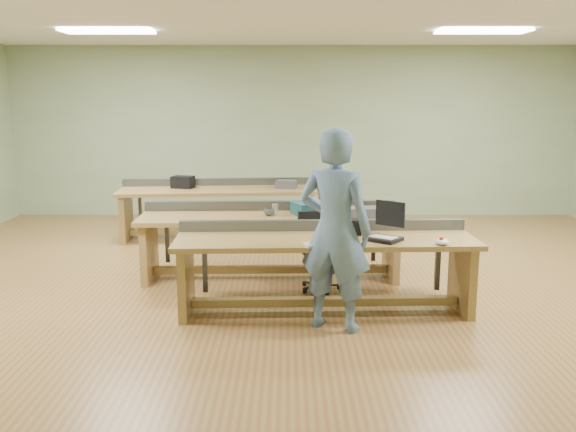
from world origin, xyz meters
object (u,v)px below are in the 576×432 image
object	(u,v)px
parts_bin_grey	(367,212)
mug	(269,212)
workbench_mid	(271,231)
task_chair	(319,261)
workbench_front	(325,256)
laptop_base	(383,239)
drinks_can	(275,209)
workbench_back	(226,201)
person	(335,230)
camera_bag	(348,227)
parts_bin_teal	(312,208)

from	to	relation	value
parts_bin_grey	mug	world-z (taller)	parts_bin_grey
workbench_mid	task_chair	size ratio (longest dim) A/B	3.58
workbench_front	task_chair	distance (m)	0.75
laptop_base	parts_bin_grey	bearing A→B (deg)	128.26
workbench_mid	task_chair	world-z (taller)	workbench_mid
workbench_front	drinks_can	xyz separation A→B (m)	(-0.52, 1.17, 0.26)
workbench_back	person	world-z (taller)	person
camera_bag	mug	world-z (taller)	camera_bag
person	workbench_front	bearing A→B (deg)	-59.76
workbench_back	camera_bag	distance (m)	3.55
parts_bin_grey	workbench_front	bearing A→B (deg)	-116.97
parts_bin_teal	parts_bin_grey	distance (m)	0.65
person	parts_bin_grey	bearing A→B (deg)	-83.66
laptop_base	mug	xyz separation A→B (m)	(-1.14, 1.26, 0.03)
person	parts_bin_teal	size ratio (longest dim) A/B	4.49
camera_bag	laptop_base	bearing A→B (deg)	-50.31
person	laptop_base	xyz separation A→B (m)	(0.49, 0.34, -0.16)
laptop_base	parts_bin_teal	distance (m)	1.50
workbench_front	mug	xyz separation A→B (m)	(-0.59, 1.11, 0.24)
camera_bag	task_chair	world-z (taller)	camera_bag
camera_bag	drinks_can	xyz separation A→B (m)	(-0.75, 1.06, -0.01)
task_chair	parts_bin_teal	world-z (taller)	parts_bin_teal
task_chair	parts_bin_grey	distance (m)	0.83
parts_bin_teal	mug	xyz separation A→B (m)	(-0.50, -0.09, -0.03)
workbench_back	parts_bin_grey	distance (m)	2.91
workbench_back	mug	size ratio (longest dim) A/B	29.43
mug	drinks_can	world-z (taller)	drinks_can
workbench_mid	drinks_can	distance (m)	0.26
workbench_mid	task_chair	xyz separation A→B (m)	(0.55, -0.45, -0.25)
drinks_can	workbench_mid	bearing A→B (deg)	-171.43
parts_bin_grey	person	bearing A→B (deg)	-107.38
workbench_front	laptop_base	size ratio (longest dim) A/B	9.51
workbench_front	parts_bin_teal	world-z (taller)	parts_bin_teal
drinks_can	parts_bin_teal	bearing A→B (deg)	5.09
task_chair	drinks_can	xyz separation A→B (m)	(-0.49, 0.46, 0.50)
parts_bin_teal	drinks_can	size ratio (longest dim) A/B	3.22
person	camera_bag	distance (m)	0.64
workbench_back	drinks_can	bearing A→B (deg)	-74.43
workbench_front	parts_bin_teal	size ratio (longest dim) A/B	7.20
workbench_back	task_chair	distance (m)	2.90
workbench_back	drinks_can	size ratio (longest dim) A/B	25.49
person	task_chair	world-z (taller)	person
mug	workbench_front	bearing A→B (deg)	-62.01
person	parts_bin_grey	xyz separation A→B (m)	(0.49, 1.55, -0.12)
workbench_mid	drinks_can	size ratio (longest dim) A/B	24.01
person	workbench_back	bearing A→B (deg)	-46.48
workbench_front	parts_bin_teal	bearing A→B (deg)	92.36
workbench_front	laptop_base	bearing A→B (deg)	-16.98
workbench_mid	drinks_can	bearing A→B (deg)	7.02
laptop_base	workbench_mid	bearing A→B (deg)	168.47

